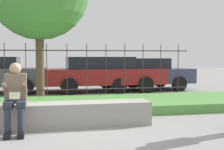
{
  "coord_description": "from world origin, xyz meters",
  "views": [
    {
      "loc": [
        -0.7,
        -6.15,
        1.38
      ],
      "look_at": [
        0.94,
        1.34,
        0.93
      ],
      "focal_mm": 50.0,
      "sensor_mm": 36.0,
      "label": 1
    }
  ],
  "objects_px": {
    "stone_bench": "(76,116)",
    "car_parked_center": "(103,73)",
    "car_parked_right": "(141,73)",
    "person_seated_reader": "(15,95)"
  },
  "relations": [
    {
      "from": "car_parked_right",
      "to": "car_parked_center",
      "type": "bearing_deg",
      "value": -178.89
    },
    {
      "from": "car_parked_right",
      "to": "car_parked_center",
      "type": "distance_m",
      "value": 1.64
    },
    {
      "from": "stone_bench",
      "to": "car_parked_center",
      "type": "relative_size",
      "value": 0.63
    },
    {
      "from": "stone_bench",
      "to": "car_parked_center",
      "type": "xyz_separation_m",
      "value": [
        1.67,
        6.06,
        0.53
      ]
    },
    {
      "from": "stone_bench",
      "to": "car_parked_right",
      "type": "distance_m",
      "value": 7.06
    },
    {
      "from": "person_seated_reader",
      "to": "car_parked_center",
      "type": "bearing_deg",
      "value": 66.37
    },
    {
      "from": "car_parked_center",
      "to": "car_parked_right",
      "type": "bearing_deg",
      "value": 5.34
    },
    {
      "from": "car_parked_center",
      "to": "person_seated_reader",
      "type": "bearing_deg",
      "value": -113.79
    },
    {
      "from": "person_seated_reader",
      "to": "car_parked_right",
      "type": "distance_m",
      "value": 7.91
    },
    {
      "from": "car_parked_center",
      "to": "stone_bench",
      "type": "bearing_deg",
      "value": -105.57
    }
  ]
}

